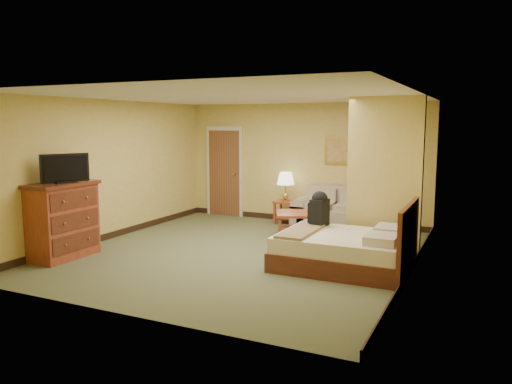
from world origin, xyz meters
The scene contains 17 objects.
floor centered at (0.00, 0.00, 0.00)m, with size 6.00×6.00×0.00m, color #535939.
ceiling centered at (0.00, 0.00, 2.60)m, with size 6.00×6.00×0.00m, color white.
back_wall centered at (0.00, 3.00, 1.30)m, with size 5.50×0.02×2.60m, color tan.
left_wall centered at (-2.75, 0.00, 1.30)m, with size 0.02×6.00×2.60m, color tan.
right_wall centered at (2.75, 0.00, 1.30)m, with size 0.02×6.00×2.60m, color tan.
partition centered at (2.15, 0.93, 1.30)m, with size 1.20×0.15×2.60m, color tan.
door centered at (-1.95, 2.96, 1.03)m, with size 0.94×0.16×2.10m.
baseboard centered at (0.00, 2.99, 0.06)m, with size 5.50×0.02×0.12m, color black.
loveseat centered at (0.87, 2.57, 0.28)m, with size 1.71×0.80×0.87m.
side_table centered at (-0.28, 2.65, 0.33)m, with size 0.45×0.45×0.49m.
table_lamp centered at (-0.28, 2.65, 0.97)m, with size 0.38×0.38×0.63m.
coffee_table centered at (0.46, 1.42, 0.36)m, with size 1.02×1.02×0.50m.
wall_picture centered at (0.87, 2.97, 1.60)m, with size 0.78×0.04×0.60m.
dresser centered at (-2.48, -1.48, 0.62)m, with size 0.61×1.15×1.23m.
tv centered at (-2.38, -1.48, 1.45)m, with size 0.37×0.71×0.46m.
bed centered at (1.82, -0.10, 0.28)m, with size 1.93×1.61×1.04m.
backpack centered at (1.24, 0.36, 0.81)m, with size 0.26×0.35×0.57m.
Camera 1 is at (3.71, -7.28, 2.17)m, focal length 35.00 mm.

